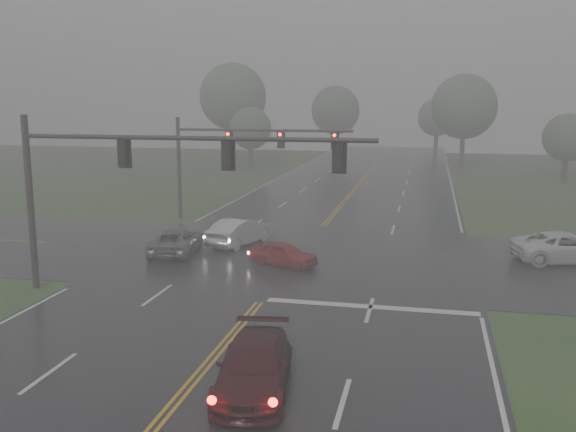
% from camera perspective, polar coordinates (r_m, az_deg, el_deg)
% --- Properties ---
extents(main_road, '(18.00, 160.00, 0.02)m').
position_cam_1_polar(main_road, '(32.12, 0.22, -4.46)').
color(main_road, black).
rests_on(main_road, ground).
extents(cross_street, '(120.00, 14.00, 0.02)m').
position_cam_1_polar(cross_street, '(34.02, 0.94, -3.61)').
color(cross_street, black).
rests_on(cross_street, ground).
extents(stop_bar, '(8.50, 0.50, 0.01)m').
position_cam_1_polar(stop_bar, '(26.17, 7.34, -8.06)').
color(stop_bar, silver).
rests_on(stop_bar, ground).
extents(sedan_maroon, '(2.67, 5.12, 1.42)m').
position_cam_1_polar(sedan_maroon, '(19.10, -3.02, -15.23)').
color(sedan_maroon, '#34090D').
rests_on(sedan_maroon, ground).
extents(sedan_red, '(3.78, 2.41, 1.20)m').
position_cam_1_polar(sedan_red, '(32.15, -0.41, -4.45)').
color(sedan_red, maroon).
rests_on(sedan_red, ground).
extents(sedan_silver, '(3.00, 4.91, 1.53)m').
position_cam_1_polar(sedan_silver, '(36.71, -4.27, -2.58)').
color(sedan_silver, '#B8BCC1').
rests_on(sedan_silver, ground).
extents(car_grey, '(2.96, 5.14, 1.35)m').
position_cam_1_polar(car_grey, '(35.16, -9.87, -3.30)').
color(car_grey, '#4D5054').
rests_on(car_grey, ground).
extents(pickup_white, '(5.98, 3.88, 1.53)m').
position_cam_1_polar(pickup_white, '(35.73, 23.50, -3.81)').
color(pickup_white, silver).
rests_on(pickup_white, ground).
extents(signal_gantry_near, '(15.03, 0.33, 7.58)m').
position_cam_1_polar(signal_gantry_near, '(27.26, -13.92, 4.04)').
color(signal_gantry_near, black).
rests_on(signal_gantry_near, ground).
extents(signal_gantry_far, '(12.08, 0.35, 6.98)m').
position_cam_1_polar(signal_gantry_far, '(43.39, -5.14, 5.97)').
color(signal_gantry_far, black).
rests_on(signal_gantry_far, ground).
extents(tree_nw_a, '(4.90, 4.90, 7.20)m').
position_cam_1_polar(tree_nw_a, '(75.70, -3.36, 7.78)').
color(tree_nw_a, '#2D261D').
rests_on(tree_nw_a, ground).
extents(tree_ne_a, '(7.50, 7.50, 11.01)m').
position_cam_1_polar(tree_ne_a, '(77.59, 15.39, 9.35)').
color(tree_ne_a, '#2D261D').
rests_on(tree_ne_a, ground).
extents(tree_n_mid, '(6.76, 6.76, 9.93)m').
position_cam_1_polar(tree_n_mid, '(90.65, 4.24, 9.35)').
color(tree_n_mid, '#2D261D').
rests_on(tree_n_mid, ground).
extents(tree_e_near, '(4.62, 4.62, 6.79)m').
position_cam_1_polar(tree_e_near, '(68.32, 23.54, 6.41)').
color(tree_e_near, '#2D261D').
rests_on(tree_e_near, ground).
extents(tree_nw_b, '(8.69, 8.69, 12.76)m').
position_cam_1_polar(tree_nw_b, '(85.10, -4.93, 10.53)').
color(tree_nw_b, '#2D261D').
rests_on(tree_nw_b, ground).
extents(tree_n_far, '(5.60, 5.60, 8.23)m').
position_cam_1_polar(tree_n_far, '(98.35, 13.09, 8.53)').
color(tree_n_far, '#2D261D').
rests_on(tree_n_far, ground).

